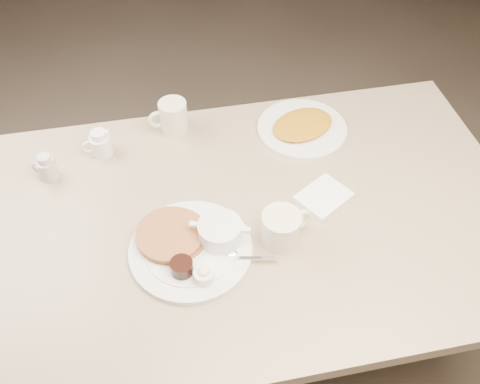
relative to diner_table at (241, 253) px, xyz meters
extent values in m
cube|color=#4C3F33|center=(0.00, 0.00, -0.59)|extent=(7.00, 8.00, 0.02)
cube|color=tan|center=(0.00, 0.00, 0.15)|extent=(1.50, 0.90, 0.04)
cylinder|color=black|center=(0.00, 0.00, -0.21)|extent=(0.14, 0.14, 0.69)
cylinder|color=black|center=(0.00, 0.00, -0.57)|extent=(0.56, 0.56, 0.03)
cylinder|color=white|center=(-0.15, -0.09, 0.18)|extent=(0.39, 0.39, 0.01)
cylinder|color=white|center=(-0.15, -0.09, 0.19)|extent=(0.29, 0.29, 0.00)
cylinder|color=#A26132|center=(-0.18, -0.05, 0.19)|extent=(0.22, 0.22, 0.01)
cylinder|color=#A26132|center=(-0.19, -0.05, 0.20)|extent=(0.22, 0.22, 0.01)
cylinder|color=white|center=(-0.07, -0.07, 0.21)|extent=(0.14, 0.14, 0.05)
cube|color=white|center=(-0.13, -0.05, 0.23)|extent=(0.03, 0.02, 0.01)
cube|color=white|center=(-0.01, -0.10, 0.23)|extent=(0.03, 0.02, 0.01)
ellipsoid|color=white|center=(-0.08, -0.07, 0.22)|extent=(0.06, 0.06, 0.03)
ellipsoid|color=white|center=(-0.06, -0.09, 0.22)|extent=(0.06, 0.06, 0.02)
cylinder|color=black|center=(-0.17, -0.15, 0.20)|extent=(0.07, 0.07, 0.04)
cylinder|color=white|center=(-0.13, -0.18, 0.20)|extent=(0.06, 0.06, 0.03)
ellipsoid|color=#F6E5C0|center=(-0.13, -0.18, 0.21)|extent=(0.04, 0.04, 0.02)
cube|color=silver|center=(0.00, -0.15, 0.19)|extent=(0.12, 0.03, 0.00)
ellipsoid|color=silver|center=(-0.05, -0.12, 0.19)|extent=(0.04, 0.04, 0.01)
cylinder|color=#F5EBCE|center=(0.08, -0.10, 0.21)|extent=(0.12, 0.12, 0.09)
cylinder|color=#2A251E|center=(0.08, -0.10, 0.25)|extent=(0.10, 0.10, 0.01)
torus|color=#F5EBCE|center=(0.13, -0.08, 0.21)|extent=(0.07, 0.04, 0.07)
cube|color=white|center=(0.23, 0.01, 0.18)|extent=(0.17, 0.16, 0.02)
cylinder|color=#ECEACC|center=(-0.13, 0.37, 0.22)|extent=(0.09, 0.09, 0.10)
torus|color=#ECEACC|center=(-0.18, 0.37, 0.22)|extent=(0.06, 0.02, 0.06)
cylinder|color=white|center=(-0.35, 0.31, 0.20)|extent=(0.07, 0.07, 0.06)
cylinder|color=white|center=(-0.35, 0.31, 0.24)|extent=(0.05, 0.05, 0.02)
cone|color=white|center=(-0.33, 0.32, 0.24)|extent=(0.02, 0.02, 0.02)
torus|color=white|center=(-0.38, 0.31, 0.20)|extent=(0.04, 0.02, 0.04)
cylinder|color=#BBBBB6|center=(-0.50, 0.24, 0.20)|extent=(0.06, 0.06, 0.06)
cylinder|color=#BBBBB6|center=(-0.50, 0.24, 0.24)|extent=(0.04, 0.04, 0.02)
cone|color=#BBBBB6|center=(-0.48, 0.24, 0.24)|extent=(0.02, 0.02, 0.02)
torus|color=#BBBBB6|center=(-0.52, 0.25, 0.20)|extent=(0.04, 0.02, 0.04)
cylinder|color=white|center=(0.25, 0.29, 0.18)|extent=(0.35, 0.35, 0.01)
ellipsoid|color=#B87F15|center=(0.25, 0.29, 0.19)|extent=(0.24, 0.20, 0.02)
camera|label=1|loc=(-0.17, -0.85, 1.23)|focal=39.08mm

